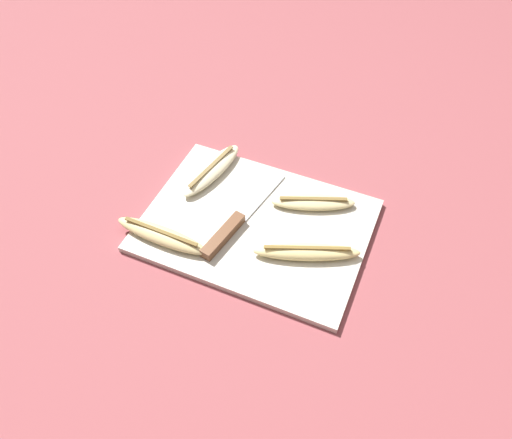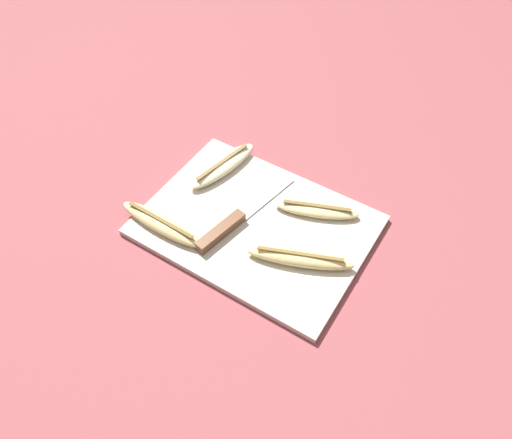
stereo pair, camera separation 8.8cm
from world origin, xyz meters
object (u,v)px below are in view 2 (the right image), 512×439
object	(u,v)px
banana_bright_far	(223,166)
banana_spotted_left	(161,224)
knife	(230,224)
banana_golden_short	(300,258)
banana_mellow_near	(317,209)

from	to	relation	value
banana_bright_far	banana_spotted_left	bearing A→B (deg)	-92.37
banana_bright_far	knife	bearing A→B (deg)	-50.30
banana_golden_short	banana_mellow_near	world-z (taller)	banana_golden_short
banana_spotted_left	banana_mellow_near	size ratio (longest dim) A/B	1.14
banana_golden_short	banana_bright_far	world-z (taller)	banana_golden_short
banana_golden_short	banana_spotted_left	world-z (taller)	same
knife	banana_spotted_left	distance (m)	0.12
banana_golden_short	banana_spotted_left	size ratio (longest dim) A/B	1.01
banana_golden_short	banana_bright_far	size ratio (longest dim) A/B	1.06
banana_golden_short	banana_bright_far	xyz separation A→B (m)	(-0.23, 0.11, -0.00)
knife	banana_golden_short	distance (m)	0.14
banana_bright_far	banana_mellow_near	bearing A→B (deg)	-0.04
banana_mellow_near	banana_bright_far	bearing A→B (deg)	179.96
banana_mellow_near	banana_bright_far	xyz separation A→B (m)	(-0.21, 0.00, 0.00)
knife	banana_mellow_near	xyz separation A→B (m)	(0.11, 0.11, 0.00)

